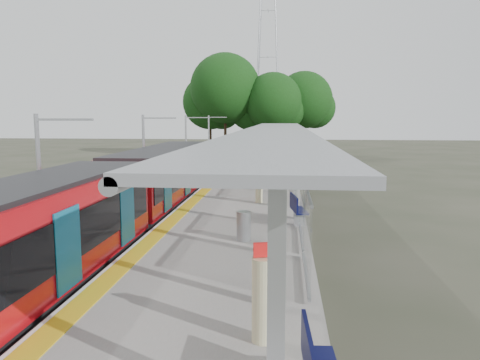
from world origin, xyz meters
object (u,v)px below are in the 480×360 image
bench_far (280,159)px  litter_bin (244,226)px  bench_mid (297,208)px  info_pillar_far (259,189)px  info_pillar_near (263,299)px  train (117,199)px

bench_far → litter_bin: bearing=-99.8°
bench_mid → info_pillar_far: info_pillar_far is taller
bench_far → info_pillar_far: size_ratio=0.97×
info_pillar_near → info_pillar_far: (-0.89, 14.60, -0.15)m
bench_far → info_pillar_far: (-0.89, -18.25, 0.15)m
train → litter_bin: size_ratio=26.72×
train → info_pillar_far: size_ratio=17.23×
info_pillar_far → litter_bin: (-0.13, -7.27, -0.18)m
info_pillar_far → litter_bin: bearing=-108.7°
bench_mid → bench_far: (-0.89, 22.48, -0.05)m
train → bench_mid: (7.10, 1.27, -0.46)m
bench_mid → info_pillar_far: bearing=103.8°
train → bench_mid: 7.23m
bench_mid → bench_far: size_ratio=1.09×
litter_bin → info_pillar_near: bearing=-82.1°
info_pillar_far → train: bearing=-151.7°
bench_mid → info_pillar_near: size_ratio=0.87×
bench_far → litter_bin: size_ratio=1.51×
bench_mid → bench_far: bench_mid is taller
bench_mid → info_pillar_near: bearing=-103.9°
info_pillar_far → info_pillar_near: bearing=-104.2°
bench_far → info_pillar_near: info_pillar_near is taller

